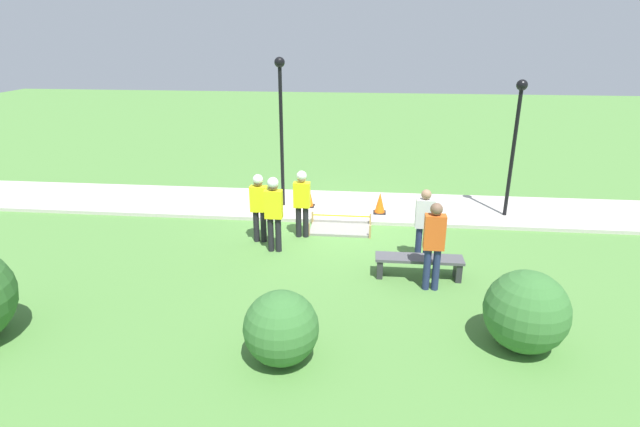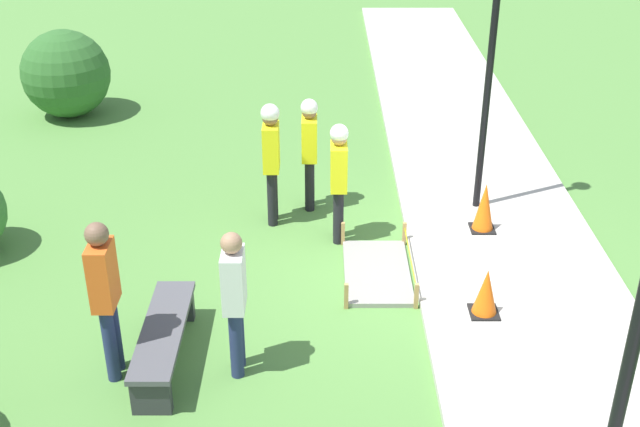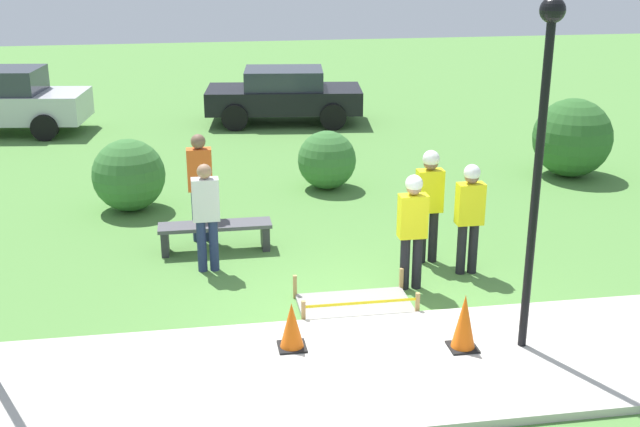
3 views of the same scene
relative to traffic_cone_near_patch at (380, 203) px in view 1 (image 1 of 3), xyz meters
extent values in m
plane|color=#51843D|center=(1.10, 0.71, -0.39)|extent=(60.00, 60.00, 0.00)
cube|color=#BCB7AD|center=(1.10, -0.58, -0.34)|extent=(28.00, 2.58, 0.10)
cube|color=gray|center=(1.02, 1.18, -0.36)|extent=(1.53, 0.84, 0.06)
cube|color=tan|center=(0.25, 0.76, -0.22)|extent=(0.05, 0.05, 0.34)
cube|color=tan|center=(1.78, 0.76, -0.22)|extent=(0.05, 0.05, 0.34)
cube|color=tan|center=(0.25, 1.60, -0.22)|extent=(0.05, 0.05, 0.34)
cube|color=tan|center=(1.78, 1.60, -0.22)|extent=(0.05, 0.05, 0.34)
cube|color=yellow|center=(1.02, 0.76, -0.13)|extent=(1.53, 0.00, 0.04)
cube|color=black|center=(0.00, 0.00, -0.28)|extent=(0.34, 0.34, 0.02)
cone|color=orange|center=(0.00, 0.00, 0.02)|extent=(0.29, 0.29, 0.56)
cube|color=black|center=(2.03, -0.35, -0.28)|extent=(0.34, 0.34, 0.02)
cone|color=orange|center=(2.03, -0.35, 0.07)|extent=(0.29, 0.29, 0.68)
cube|color=#2D2D33|center=(-1.57, 3.59, -0.19)|extent=(0.12, 0.40, 0.40)
cube|color=#2D2D33|center=(0.03, 3.59, -0.19)|extent=(0.12, 0.40, 0.40)
cube|color=#4C4C51|center=(-0.77, 3.59, 0.04)|extent=(1.80, 0.44, 0.06)
cylinder|color=black|center=(2.83, 2.07, 0.00)|extent=(0.14, 0.14, 0.79)
cylinder|color=black|center=(3.01, 2.07, 0.00)|extent=(0.14, 0.14, 0.79)
cube|color=yellow|center=(2.92, 2.07, 0.71)|extent=(0.40, 0.22, 0.62)
sphere|color=brown|center=(2.92, 2.07, 1.13)|extent=(0.21, 0.21, 0.21)
sphere|color=white|center=(2.92, 2.07, 1.18)|extent=(0.24, 0.24, 0.24)
cylinder|color=black|center=(2.36, 2.59, 0.02)|extent=(0.14, 0.14, 0.83)
cylinder|color=black|center=(2.54, 2.59, 0.02)|extent=(0.14, 0.14, 0.83)
cube|color=yellow|center=(2.45, 2.59, 0.77)|extent=(0.40, 0.22, 0.66)
sphere|color=brown|center=(2.45, 2.59, 1.21)|extent=(0.22, 0.22, 0.22)
sphere|color=white|center=(2.45, 2.59, 1.27)|extent=(0.26, 0.26, 0.26)
cylinder|color=black|center=(1.85, 1.66, 0.00)|extent=(0.14, 0.14, 0.79)
cylinder|color=black|center=(2.03, 1.66, 0.00)|extent=(0.14, 0.14, 0.79)
cube|color=yellow|center=(1.94, 1.66, 0.71)|extent=(0.40, 0.22, 0.62)
sphere|color=#A37A5B|center=(1.94, 1.66, 1.13)|extent=(0.21, 0.21, 0.21)
sphere|color=white|center=(1.94, 1.66, 1.19)|extent=(0.25, 0.25, 0.25)
cylinder|color=navy|center=(-1.06, 4.08, 0.05)|extent=(0.14, 0.14, 0.88)
cylinder|color=navy|center=(-0.88, 4.08, 0.05)|extent=(0.14, 0.14, 0.88)
cube|color=#E55B1E|center=(-0.97, 4.08, 0.84)|extent=(0.40, 0.22, 0.70)
sphere|color=brown|center=(-0.97, 4.08, 1.31)|extent=(0.24, 0.24, 0.24)
cylinder|color=navy|center=(-1.00, 2.79, 0.02)|extent=(0.14, 0.14, 0.81)
cylinder|color=navy|center=(-0.82, 2.79, 0.02)|extent=(0.14, 0.14, 0.81)
cube|color=silver|center=(-0.91, 2.79, 0.74)|extent=(0.40, 0.22, 0.64)
sphere|color=#A37A5B|center=(-0.91, 2.79, 1.18)|extent=(0.22, 0.22, 0.22)
cylinder|color=black|center=(2.77, -0.39, 1.65)|extent=(0.10, 0.10, 3.87)
sphere|color=black|center=(2.77, -0.39, 3.68)|extent=(0.28, 0.28, 0.28)
cylinder|color=black|center=(-3.41, -0.18, 1.40)|extent=(0.10, 0.10, 3.37)
sphere|color=black|center=(-3.41, -0.18, 3.18)|extent=(0.28, 0.28, 0.28)
sphere|color=#387033|center=(-2.24, 5.91, 0.28)|extent=(1.33, 1.33, 1.33)
sphere|color=#387033|center=(1.57, 6.65, 0.19)|extent=(1.17, 1.17, 1.17)
camera|label=1|loc=(0.31, 13.10, 4.47)|focal=28.00mm
camera|label=2|loc=(-7.75, 1.92, 5.09)|focal=45.00mm
camera|label=3|loc=(-1.06, -8.57, 4.42)|focal=45.00mm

